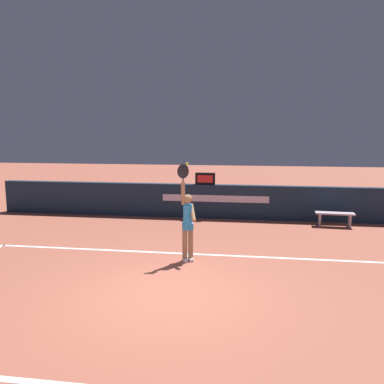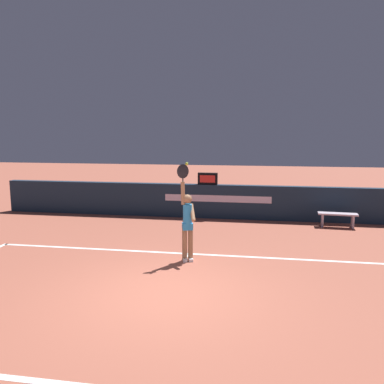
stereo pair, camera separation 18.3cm
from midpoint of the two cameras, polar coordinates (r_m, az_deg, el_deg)
ground_plane at (r=7.85m, az=-3.32°, el=-14.61°), size 60.00×60.00×0.00m
court_lines at (r=7.72m, az=-3.57°, el=-15.03°), size 10.54×5.57×0.00m
back_wall at (r=14.28m, az=2.84°, el=-1.35°), size 15.80×0.29×1.23m
speed_display at (r=14.17m, az=2.68°, el=1.96°), size 0.71×0.18×0.43m
tennis_player at (r=9.42m, az=-0.13°, el=-4.34°), size 0.48×0.45×2.37m
tennis_ball at (r=9.21m, az=-0.20°, el=4.15°), size 0.07×0.07×0.07m
courtside_bench_near at (r=13.78m, az=20.88°, el=-3.41°), size 1.27×0.44×0.47m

